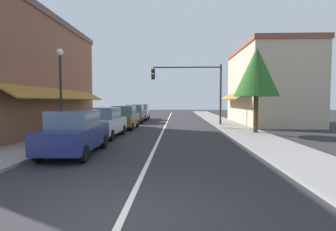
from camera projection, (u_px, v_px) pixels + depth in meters
ground_plane at (165, 125)px, 22.50m from camera, size 80.00×80.00×0.00m
sidewalk_left at (104, 124)px, 22.69m from camera, size 2.60×56.00×0.12m
sidewalk_right at (228, 125)px, 22.31m from camera, size 2.60×56.00×0.12m
lane_center_stripe at (165, 125)px, 22.50m from camera, size 0.14×52.00×0.01m
storefront_left_block at (26, 75)px, 16.60m from camera, size 5.39×14.20×7.67m
storefront_right_block at (268, 86)px, 23.96m from camera, size 6.87×10.20×7.14m
parked_car_nearest_left at (75, 133)px, 10.20m from camera, size 1.87×4.14×1.77m
parked_car_second_left at (104, 123)px, 15.01m from camera, size 1.87×4.15×1.77m
parked_car_third_left at (125, 117)px, 19.72m from camera, size 1.79×4.10×1.77m
parked_car_far_left at (135, 114)px, 25.62m from camera, size 1.85×4.14×1.77m
parked_car_distant_left at (141, 112)px, 29.49m from camera, size 1.84×4.13×1.77m
traffic_signal_mast_arm at (195, 83)px, 22.14m from camera, size 6.10×0.50×5.32m
street_lamp_left_near at (61, 80)px, 13.09m from camera, size 0.36×0.36×4.81m
tree_right_near at (256, 72)px, 16.28m from camera, size 2.84×2.84×5.57m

